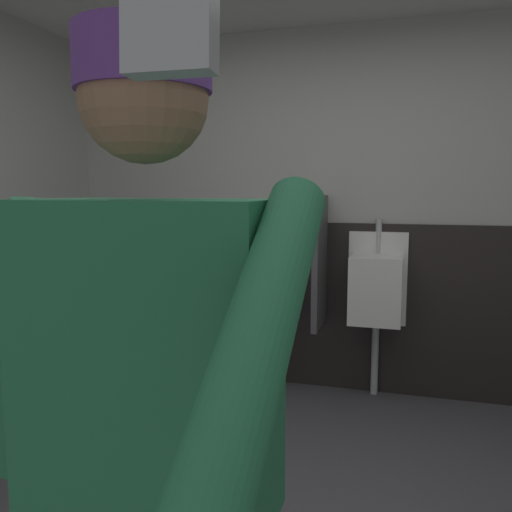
{
  "coord_description": "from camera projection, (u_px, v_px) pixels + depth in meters",
  "views": [
    {
      "loc": [
        0.4,
        -1.81,
        1.44
      ],
      "look_at": [
        -0.02,
        -0.38,
        1.25
      ],
      "focal_mm": 36.76,
      "sensor_mm": 36.0,
      "label": 1
    }
  ],
  "objects": [
    {
      "name": "wall_back",
      "position": [
        352.0,
        212.0,
        3.74
      ],
      "size": [
        4.83,
        0.12,
        2.56
      ],
      "primitive_type": "cube",
      "color": "#B2B2AD",
      "rests_on": "ground_plane"
    },
    {
      "name": "wainscot_band_back",
      "position": [
        349.0,
        307.0,
        3.75
      ],
      "size": [
        4.23,
        0.03,
        1.2
      ],
      "primitive_type": "cube",
      "color": "black",
      "rests_on": "ground_plane"
    },
    {
      "name": "urinal_left",
      "position": [
        269.0,
        283.0,
        3.75
      ],
      "size": [
        0.4,
        0.34,
        1.24
      ],
      "color": "white",
      "rests_on": "ground_plane"
    },
    {
      "name": "urinal_middle",
      "position": [
        376.0,
        288.0,
        3.54
      ],
      "size": [
        0.4,
        0.34,
        1.24
      ],
      "color": "white",
      "rests_on": "ground_plane"
    },
    {
      "name": "privacy_divider_panel",
      "position": [
        320.0,
        262.0,
        3.55
      ],
      "size": [
        0.04,
        0.4,
        0.9
      ],
      "primitive_type": "cube",
      "color": "#4C4C51"
    },
    {
      "name": "person",
      "position": [
        151.0,
        427.0,
        0.96
      ],
      "size": [
        0.67,
        0.6,
        1.71
      ],
      "color": "#2D3342",
      "rests_on": "ground_plane"
    }
  ]
}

